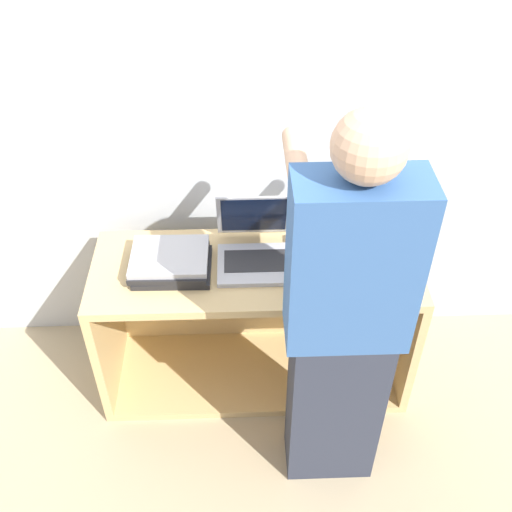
{
  "coord_description": "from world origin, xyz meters",
  "views": [
    {
      "loc": [
        -0.06,
        -1.56,
        2.28
      ],
      "look_at": [
        0.0,
        0.18,
        0.8
      ],
      "focal_mm": 42.0,
      "sensor_mm": 36.0,
      "label": 1
    }
  ],
  "objects_px": {
    "laptop_open": "(255,248)",
    "person": "(344,326)",
    "laptop_stack_right": "(340,256)",
    "laptop_stack_left": "(171,262)"
  },
  "relations": [
    {
      "from": "laptop_open",
      "to": "person",
      "type": "height_order",
      "value": "person"
    },
    {
      "from": "laptop_open",
      "to": "laptop_stack_right",
      "type": "height_order",
      "value": "laptop_open"
    },
    {
      "from": "laptop_open",
      "to": "person",
      "type": "xyz_separation_m",
      "value": [
        0.28,
        -0.51,
        0.07
      ]
    },
    {
      "from": "laptop_stack_left",
      "to": "person",
      "type": "distance_m",
      "value": 0.77
    },
    {
      "from": "person",
      "to": "laptop_stack_right",
      "type": "bearing_deg",
      "value": 82.76
    },
    {
      "from": "laptop_stack_left",
      "to": "laptop_stack_right",
      "type": "relative_size",
      "value": 1.01
    },
    {
      "from": "laptop_stack_right",
      "to": "person",
      "type": "bearing_deg",
      "value": -97.24
    },
    {
      "from": "laptop_open",
      "to": "laptop_stack_left",
      "type": "relative_size",
      "value": 1.03
    },
    {
      "from": "laptop_stack_right",
      "to": "person",
      "type": "height_order",
      "value": "person"
    },
    {
      "from": "laptop_open",
      "to": "laptop_stack_left",
      "type": "xyz_separation_m",
      "value": [
        -0.34,
        -0.06,
        -0.02
      ]
    }
  ]
}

